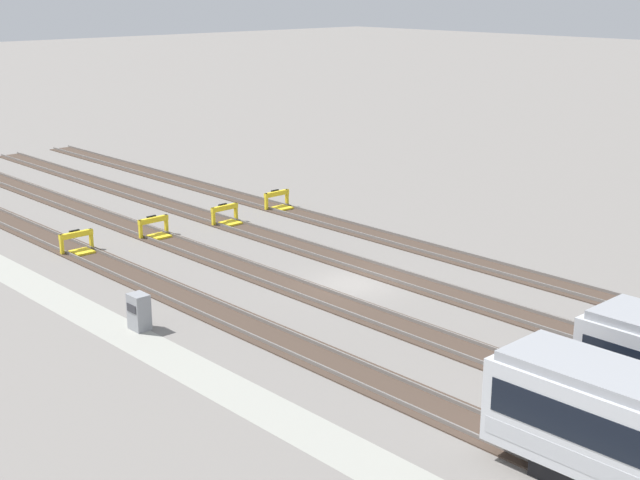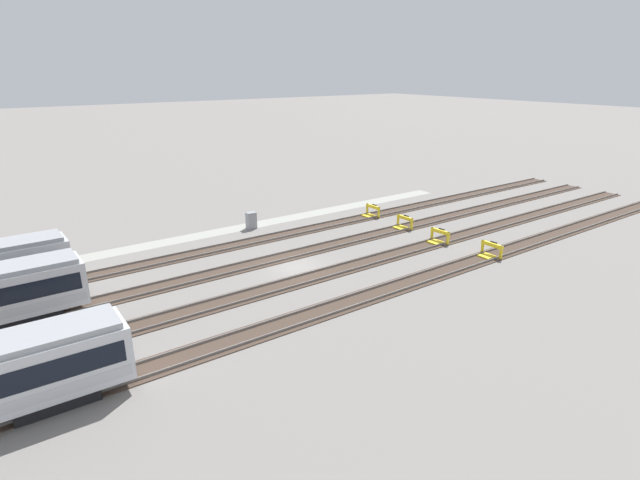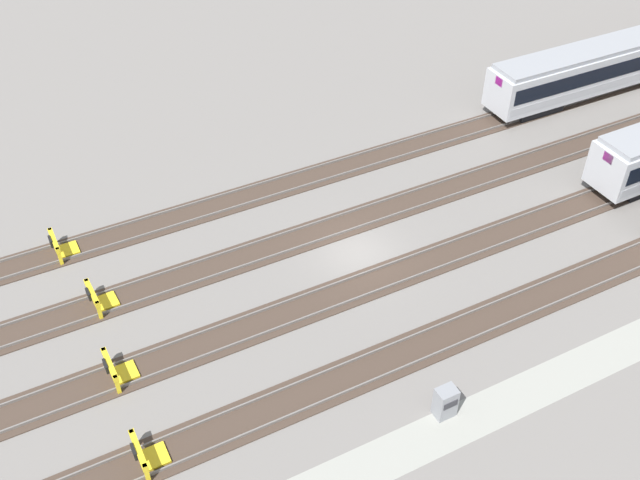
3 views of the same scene
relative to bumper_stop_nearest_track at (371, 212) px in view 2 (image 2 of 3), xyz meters
name	(u,v)px [view 2 (image 2 of 3)]	position (x,y,z in m)	size (l,w,h in m)	color
ground_plane	(296,267)	(14.11, 7.33, -0.51)	(400.00, 400.00, 0.00)	gray
service_walkway	(230,230)	(14.11, -4.40, -0.51)	(54.00, 2.00, 0.01)	#9E9E93
rail_track_nearest	(252,242)	(14.11, 0.00, -0.47)	(90.00, 2.24, 0.21)	#47382D
rail_track_near_inner	(280,258)	(14.11, 4.89, -0.47)	(90.00, 2.24, 0.21)	#47382D
rail_track_middle	(314,277)	(14.11, 9.77, -0.47)	(90.00, 2.24, 0.21)	#47382D
rail_track_far_inner	(355,300)	(14.11, 14.66, -0.47)	(90.00, 2.24, 0.21)	#47382D
bumper_stop_nearest_track	(371,212)	(0.00, 0.00, 0.00)	(1.34, 2.00, 1.22)	yellow
bumper_stop_near_inner_track	(403,223)	(0.17, 4.89, 0.00)	(1.36, 2.01, 1.22)	yellow
bumper_stop_middle_track	(438,237)	(0.63, 9.78, 0.00)	(1.37, 2.01, 1.22)	yellow
bumper_stop_far_inner_track	(490,251)	(-0.16, 14.66, 0.00)	(1.35, 2.00, 1.22)	yellow
electrical_cabinet	(251,220)	(12.19, -3.63, 0.29)	(0.90, 0.73, 1.60)	gray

